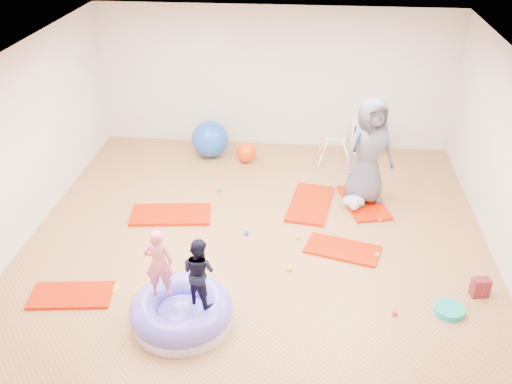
# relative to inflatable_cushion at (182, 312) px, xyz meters

# --- Properties ---
(room) EXTENTS (7.01, 8.01, 2.81)m
(room) POSITION_rel_inflatable_cushion_xyz_m (0.75, 1.50, 1.24)
(room) COLOR #AE7850
(room) RESTS_ON ground
(gym_mat_front_left) EXTENTS (1.13, 0.67, 0.04)m
(gym_mat_front_left) POSITION_rel_inflatable_cushion_xyz_m (-1.57, 0.32, -0.14)
(gym_mat_front_left) COLOR red
(gym_mat_front_left) RESTS_ON ground
(gym_mat_mid_left) EXTENTS (1.36, 0.80, 0.05)m
(gym_mat_mid_left) POSITION_rel_inflatable_cushion_xyz_m (-0.72, 2.46, -0.13)
(gym_mat_mid_left) COLOR red
(gym_mat_mid_left) RESTS_ON ground
(gym_mat_center_back) EXTENTS (0.83, 1.38, 0.05)m
(gym_mat_center_back) POSITION_rel_inflatable_cushion_xyz_m (1.55, 3.04, -0.13)
(gym_mat_center_back) COLOR red
(gym_mat_center_back) RESTS_ON ground
(gym_mat_right) EXTENTS (1.19, 0.81, 0.05)m
(gym_mat_right) POSITION_rel_inflatable_cushion_xyz_m (2.05, 1.74, -0.14)
(gym_mat_right) COLOR red
(gym_mat_right) RESTS_ON ground
(gym_mat_rear_right) EXTENTS (0.89, 1.32, 0.05)m
(gym_mat_rear_right) POSITION_rel_inflatable_cushion_xyz_m (2.45, 3.18, -0.13)
(gym_mat_rear_right) COLOR red
(gym_mat_rear_right) RESTS_ON ground
(inflatable_cushion) EXTENTS (1.29, 1.29, 0.41)m
(inflatable_cushion) POSITION_rel_inflatable_cushion_xyz_m (0.00, 0.00, 0.00)
(inflatable_cushion) COLOR silver
(inflatable_cushion) RESTS_ON ground
(child_pink) EXTENTS (0.37, 0.26, 0.95)m
(child_pink) POSITION_rel_inflatable_cushion_xyz_m (-0.27, 0.12, 0.69)
(child_pink) COLOR #FE687F
(child_pink) RESTS_ON inflatable_cushion
(child_navy) EXTENTS (0.55, 0.51, 0.91)m
(child_navy) POSITION_rel_inflatable_cushion_xyz_m (0.24, 0.03, 0.67)
(child_navy) COLOR black
(child_navy) RESTS_ON inflatable_cushion
(adult_caregiver) EXTENTS (1.06, 0.93, 1.82)m
(adult_caregiver) POSITION_rel_inflatable_cushion_xyz_m (2.46, 3.24, 0.80)
(adult_caregiver) COLOR #505160
(adult_caregiver) RESTS_ON gym_mat_rear_right
(infant) EXTENTS (0.36, 0.37, 0.21)m
(infant) POSITION_rel_inflatable_cushion_xyz_m (2.26, 2.94, 0.00)
(infant) COLOR #A7B5D8
(infant) RESTS_ON gym_mat_rear_right
(ball_pit_balls) EXTENTS (2.84, 3.20, 0.07)m
(ball_pit_balls) POSITION_rel_inflatable_cushion_xyz_m (1.73, 2.09, -0.12)
(ball_pit_balls) COLOR #ED3B13
(ball_pit_balls) RESTS_ON ground
(exercise_ball_blue) EXTENTS (0.72, 0.72, 0.72)m
(exercise_ball_blue) POSITION_rel_inflatable_cushion_xyz_m (-0.45, 4.77, 0.20)
(exercise_ball_blue) COLOR blue
(exercise_ball_blue) RESTS_ON ground
(exercise_ball_orange) EXTENTS (0.40, 0.40, 0.40)m
(exercise_ball_orange) POSITION_rel_inflatable_cushion_xyz_m (0.29, 4.59, 0.04)
(exercise_ball_orange) COLOR #E53B08
(exercise_ball_orange) RESTS_ON ground
(infant_play_gym) EXTENTS (0.64, 0.61, 0.49)m
(infant_play_gym) POSITION_rel_inflatable_cushion_xyz_m (1.98, 4.74, 0.17)
(infant_play_gym) COLOR white
(infant_play_gym) RESTS_ON ground
(cube_shelf) EXTENTS (0.64, 0.32, 0.64)m
(cube_shelf) POSITION_rel_inflatable_cushion_xyz_m (2.63, 5.30, 0.16)
(cube_shelf) COLOR white
(cube_shelf) RESTS_ON ground
(balance_disc) EXTENTS (0.39, 0.39, 0.09)m
(balance_disc) POSITION_rel_inflatable_cushion_xyz_m (3.37, 0.50, -0.12)
(balance_disc) COLOR #139E9A
(balance_disc) RESTS_ON ground
(backpack) EXTENTS (0.26, 0.19, 0.27)m
(backpack) POSITION_rel_inflatable_cushion_xyz_m (3.83, 0.89, -0.02)
(backpack) COLOR red
(backpack) RESTS_ON ground
(yellow_toy) EXTENTS (0.20, 0.20, 0.03)m
(yellow_toy) POSITION_rel_inflatable_cushion_xyz_m (-1.09, 0.52, -0.14)
(yellow_toy) COLOR yellow
(yellow_toy) RESTS_ON ground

